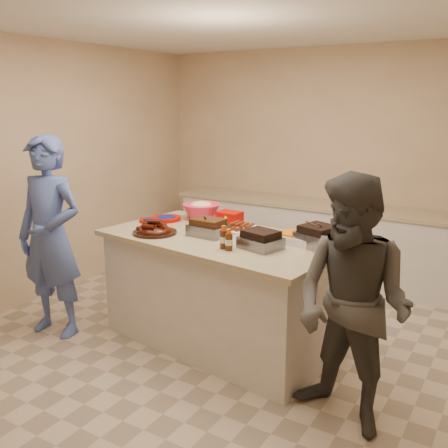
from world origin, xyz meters
The scene contains 20 objects.
room centered at (0.00, 0.00, 0.00)m, with size 4.50×5.00×2.70m, color tan, non-canonical shape.
back_counter centered at (0.00, 2.20, 0.45)m, with size 3.60×0.64×0.90m, color silver, non-canonical shape.
island centered at (-0.05, 0.11, 0.00)m, with size 2.03×1.07×0.96m, color silver, non-canonical shape.
rib_platter centered at (-0.59, -0.10, 0.96)m, with size 0.38×0.38×0.15m, color #430E05, non-canonical shape.
pulled_pork_tray centered at (-0.16, 0.09, 0.96)m, with size 0.31×0.23×0.09m, color #47230F.
brisket_tray centered at (0.40, -0.01, 0.96)m, with size 0.29×0.25×0.09m, color black.
roasting_pan centered at (0.75, 0.28, 0.96)m, with size 0.29×0.29×0.11m, color gray.
coleslaw_bowl centered at (-0.56, 0.58, 0.96)m, with size 0.36×0.36×0.25m, color #E6284F, non-canonical shape.
sausage_plate centered at (0.02, 0.39, 0.96)m, with size 0.34×0.34×0.06m, color silver.
mac_cheese_dish centered at (0.57, 0.28, 0.96)m, with size 0.32×0.23×0.08m, color #D17007.
bbq_bottle_a centered at (0.21, -0.19, 0.96)m, with size 0.06×0.06×0.17m, color #451F0E.
bbq_bottle_b centered at (0.15, -0.16, 0.96)m, with size 0.06×0.06×0.18m, color #451F0E.
mustard_bottle centered at (-0.16, 0.37, 0.96)m, with size 0.04×0.04×0.12m, color #DEC500.
sauce_bowl centered at (-0.01, 0.40, 0.96)m, with size 0.14×0.04×0.14m, color silver.
plate_stack_large centered at (-0.81, 0.35, 0.96)m, with size 0.28×0.28×0.03m, color #A80600.
plate_stack_small centered at (-0.91, 0.22, 0.96)m, with size 0.19×0.19×0.03m, color #A80600.
plastic_cup centered at (-0.71, 0.61, 0.96)m, with size 0.10×0.09×0.10m, color #902F08.
basket_stack centered at (-0.24, 0.57, 0.96)m, with size 0.22×0.16×0.11m, color #A80600.
guest_blue centered at (-1.44, -0.51, 0.00)m, with size 0.66×1.80×0.43m, color #4960AB.
guest_gray centered at (1.26, -0.44, 0.00)m, with size 0.81×1.66×0.63m, color #4A4843.
Camera 1 is at (2.10, -3.32, 2.07)m, focal length 40.00 mm.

